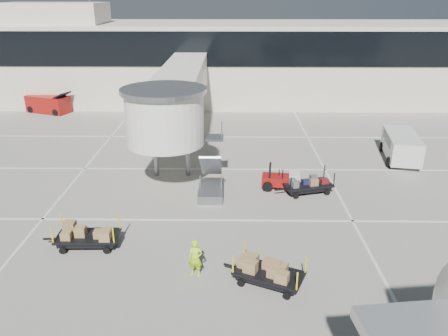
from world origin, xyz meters
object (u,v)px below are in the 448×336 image
Objects in this scene: box_cart_far at (88,236)px; box_cart_near at (268,272)px; suitcase_cart at (309,185)px; belt_loader at (49,104)px; baggage_tug at (281,180)px; minivan at (401,144)px; ground_worker at (195,258)px.

box_cart_near is at bearing -19.51° from box_cart_far.
belt_loader is (-22.29, 18.16, 0.35)m from suitcase_cart.
baggage_tug is 10.22m from minivan.
baggage_tug reaches higher than box_cart_far.
belt_loader is (-16.28, 26.31, 0.00)m from ground_worker.
minivan is 32.13m from belt_loader.
box_cart_far is at bearing -167.04° from suitcase_cart.
baggage_tug is at bearing 33.39° from box_cart_far.
belt_loader is (-11.18, 24.15, 0.31)m from box_cart_far.
suitcase_cart is 28.76m from belt_loader.
box_cart_near is 8.46m from box_cart_far.
suitcase_cart is at bearing 65.15° from ground_worker.
belt_loader is at bearing 149.79° from box_cart_near.
suitcase_cart is at bearing 27.15° from box_cart_far.
ground_worker is at bearing -124.12° from minivan.
belt_loader is at bearing 113.67° from box_cart_far.
belt_loader reaches higher than box_cart_near.
box_cart_near is at bearing 1.88° from ground_worker.
baggage_tug is 1.43× the size of ground_worker.
ground_worker is (5.10, -2.16, 0.31)m from box_cart_far.
box_cart_near is (-3.09, -8.65, 0.07)m from suitcase_cart.
suitcase_cart is 1.04× the size of box_cart_near.
belt_loader is (-29.61, 12.47, -0.28)m from minivan.
box_cart_far is at bearing -137.84° from minivan.
ground_worker is 30.94m from belt_loader.
baggage_tug is at bearing 74.49° from ground_worker.
minivan reaches higher than baggage_tug.
minivan is 1.07× the size of belt_loader.
belt_loader is at bearing 133.31° from ground_worker.
minivan is (7.32, 5.69, 0.63)m from suitcase_cart.
suitcase_cart is 0.73× the size of belt_loader.
ground_worker is (-6.01, -8.15, 0.35)m from suitcase_cart.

